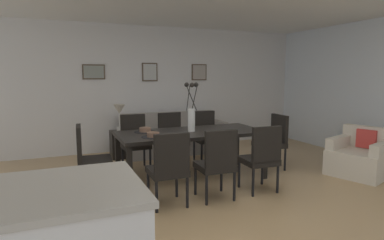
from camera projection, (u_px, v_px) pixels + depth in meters
The scene contains 23 objects.
ground_plane at pixel (213, 200), 4.19m from camera, with size 9.00×9.00×0.00m, color tan.
back_wall_panel at pixel (146, 88), 6.98m from camera, with size 9.00×0.10×2.60m, color silver.
dining_table at pixel (191, 136), 4.95m from camera, with size 2.20×0.96×0.74m.
dining_chair_near_left at pixel (169, 166), 3.90m from camera, with size 0.44×0.44×0.92m.
dining_chair_near_right at pixel (135, 139), 5.52m from camera, with size 0.44×0.44×0.92m.
dining_chair_far_left at pixel (217, 161), 4.12m from camera, with size 0.46×0.46×0.92m.
dining_chair_far_right at pixel (172, 136), 5.78m from camera, with size 0.46×0.46×0.92m.
dining_chair_mid_left at pixel (262, 155), 4.40m from camera, with size 0.46×0.46×0.92m.
dining_chair_mid_right at pixel (206, 134), 6.03m from camera, with size 0.46×0.46×0.92m.
dining_chair_head_west at pixel (89, 155), 4.41m from camera, with size 0.47×0.47×0.92m.
dining_chair_head_east at pixel (273, 139), 5.54m from camera, with size 0.46×0.46×0.92m.
centerpiece_vase at pixel (191, 113), 4.90m from camera, with size 0.21×0.23×0.73m.
placemat_near_left at pixel (153, 137), 4.49m from camera, with size 0.32×0.32×0.01m, color black.
bowl_near_left at pixel (153, 134), 4.48m from camera, with size 0.17×0.17×0.07m.
placemat_near_right at pixel (145, 132), 4.88m from camera, with size 0.32×0.32×0.01m, color black.
bowl_near_right at pixel (145, 129), 4.88m from camera, with size 0.17×0.17×0.07m.
sofa at pixel (173, 139), 6.78m from camera, with size 2.06×0.84×0.80m.
side_table at pixel (120, 144), 6.32m from camera, with size 0.36×0.36×0.52m, color black.
table_lamp at pixel (119, 112), 6.23m from camera, with size 0.22×0.22×0.51m.
armchair at pixel (361, 157), 5.22m from camera, with size 1.01×1.01×0.75m.
framed_picture_left at pixel (94, 72), 6.46m from camera, with size 0.43×0.03×0.30m.
framed_picture_center at pixel (150, 72), 6.90m from camera, with size 0.33×0.03×0.38m.
framed_picture_right at pixel (199, 72), 7.34m from camera, with size 0.36×0.03×0.36m.
Camera 1 is at (-1.81, -3.59, 1.58)m, focal length 30.64 mm.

